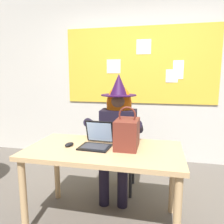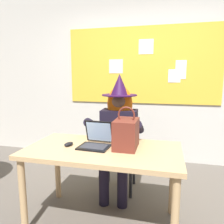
{
  "view_description": "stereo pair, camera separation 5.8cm",
  "coord_description": "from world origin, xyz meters",
  "views": [
    {
      "loc": [
        0.33,
        -1.8,
        1.38
      ],
      "look_at": [
        -0.14,
        0.33,
        1.02
      ],
      "focal_mm": 34.7,
      "sensor_mm": 36.0,
      "label": 1
    },
    {
      "loc": [
        0.39,
        -1.79,
        1.38
      ],
      "look_at": [
        -0.14,
        0.33,
        1.02
      ],
      "focal_mm": 34.7,
      "sensor_mm": 36.0,
      "label": 2
    }
  ],
  "objects": [
    {
      "name": "desk_main",
      "position": [
        -0.14,
        0.01,
        0.65
      ],
      "size": [
        1.38,
        0.74,
        0.74
      ],
      "rotation": [
        0.0,
        0.0,
        0.0
      ],
      "color": "tan",
      "rests_on": "ground"
    },
    {
      "name": "person_costumed",
      "position": [
        -0.13,
        0.62,
        0.8
      ],
      "size": [
        0.61,
        0.68,
        1.41
      ],
      "rotation": [
        0.0,
        0.0,
        -1.53
      ],
      "color": "black",
      "rests_on": "ground"
    },
    {
      "name": "computer_mouse",
      "position": [
        -0.47,
        -0.01,
        0.76
      ],
      "size": [
        0.09,
        0.12,
        0.03
      ],
      "primitive_type": "ellipsoid",
      "rotation": [
        0.0,
        0.0,
        -0.29
      ],
      "color": "black",
      "rests_on": "desk_main"
    },
    {
      "name": "laptop",
      "position": [
        -0.22,
        0.05,
        0.79
      ],
      "size": [
        0.29,
        0.3,
        0.23
      ],
      "rotation": [
        0.0,
        0.0,
        -0.06
      ],
      "color": "black",
      "rests_on": "desk_main"
    },
    {
      "name": "wall_back_bulletin",
      "position": [
        -0.0,
        1.77,
        1.44
      ],
      "size": [
        6.69,
        1.94,
        2.86
      ],
      "color": "beige",
      "rests_on": "ground"
    },
    {
      "name": "handbag",
      "position": [
        0.06,
        0.07,
        0.87
      ],
      "size": [
        0.2,
        0.3,
        0.38
      ],
      "rotation": [
        0.0,
        0.0,
        0.11
      ],
      "color": "maroon",
      "rests_on": "desk_main"
    },
    {
      "name": "chair_at_desk",
      "position": [
        -0.14,
        0.74,
        0.52
      ],
      "size": [
        0.43,
        0.43,
        0.92
      ],
      "rotation": [
        0.0,
        0.0,
        -1.54
      ],
      "color": "black",
      "rests_on": "ground"
    }
  ]
}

